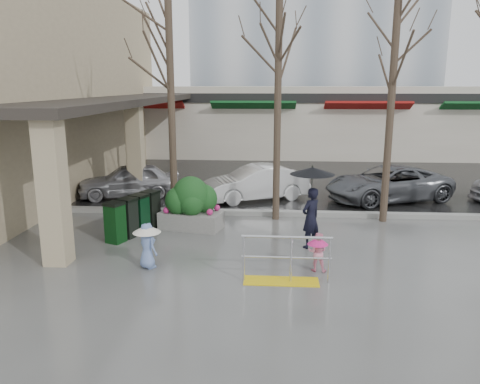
# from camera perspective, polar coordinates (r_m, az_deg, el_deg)

# --- Properties ---
(ground) EXTENTS (120.00, 120.00, 0.00)m
(ground) POSITION_cam_1_polar(r_m,az_deg,el_deg) (11.36, -1.69, -8.23)
(ground) COLOR #51514F
(ground) RESTS_ON ground
(street_asphalt) EXTENTS (120.00, 36.00, 0.01)m
(street_asphalt) POSITION_cam_1_polar(r_m,az_deg,el_deg) (32.81, 2.15, 5.77)
(street_asphalt) COLOR black
(street_asphalt) RESTS_ON ground
(curb) EXTENTS (120.00, 0.30, 0.15)m
(curb) POSITION_cam_1_polar(r_m,az_deg,el_deg) (15.13, -0.19, -2.50)
(curb) COLOR gray
(curb) RESTS_ON ground
(near_building) EXTENTS (6.00, 18.00, 8.00)m
(near_building) POSITION_cam_1_polar(r_m,az_deg,el_deg) (21.10, -25.01, 11.49)
(near_building) COLOR tan
(near_building) RESTS_ON ground
(canopy_slab) EXTENTS (2.80, 18.00, 0.25)m
(canopy_slab) POSITION_cam_1_polar(r_m,az_deg,el_deg) (19.46, -13.80, 11.18)
(canopy_slab) COLOR #2D2823
(canopy_slab) RESTS_ON pillar_front
(pillar_front) EXTENTS (0.55, 0.55, 3.50)m
(pillar_front) POSITION_cam_1_polar(r_m,az_deg,el_deg) (11.45, -21.83, 0.14)
(pillar_front) COLOR tan
(pillar_front) RESTS_ON ground
(pillar_back) EXTENTS (0.55, 0.55, 3.50)m
(pillar_back) POSITION_cam_1_polar(r_m,az_deg,el_deg) (17.43, -12.63, 4.88)
(pillar_back) COLOR tan
(pillar_back) RESTS_ON ground
(storefront_row) EXTENTS (34.00, 6.74, 4.00)m
(storefront_row) POSITION_cam_1_polar(r_m,az_deg,el_deg) (28.60, 5.97, 8.69)
(storefront_row) COLOR beige
(storefront_row) RESTS_ON ground
(handrail) EXTENTS (1.90, 0.50, 1.03)m
(handrail) POSITION_cam_1_polar(r_m,az_deg,el_deg) (10.06, 5.42, -8.87)
(handrail) COLOR yellow
(handrail) RESTS_ON ground
(tree_west) EXTENTS (3.20, 3.20, 6.80)m
(tree_west) POSITION_cam_1_polar(r_m,az_deg,el_deg) (14.50, -8.58, 16.69)
(tree_west) COLOR #382B21
(tree_west) RESTS_ON ground
(tree_midwest) EXTENTS (3.20, 3.20, 7.00)m
(tree_midwest) POSITION_cam_1_polar(r_m,az_deg,el_deg) (14.18, 4.75, 17.48)
(tree_midwest) COLOR #382B21
(tree_midwest) RESTS_ON ground
(tree_mideast) EXTENTS (3.20, 3.20, 6.50)m
(tree_mideast) POSITION_cam_1_polar(r_m,az_deg,el_deg) (14.57, 18.30, 15.30)
(tree_mideast) COLOR #382B21
(tree_mideast) RESTS_ON ground
(woman) EXTENTS (1.13, 1.13, 2.15)m
(woman) POSITION_cam_1_polar(r_m,az_deg,el_deg) (11.95, 8.69, -0.88)
(woman) COLOR black
(woman) RESTS_ON ground
(child_pink) EXTENTS (0.49, 0.47, 0.90)m
(child_pink) POSITION_cam_1_polar(r_m,az_deg,el_deg) (10.68, 9.44, -6.90)
(child_pink) COLOR pink
(child_pink) RESTS_ON ground
(child_blue) EXTENTS (0.64, 0.64, 1.07)m
(child_blue) POSITION_cam_1_polar(r_m,az_deg,el_deg) (10.87, -11.25, -5.85)
(child_blue) COLOR #6E88C3
(child_blue) RESTS_ON ground
(planter) EXTENTS (1.92, 1.25, 1.54)m
(planter) POSITION_cam_1_polar(r_m,az_deg,el_deg) (13.63, -5.96, -1.42)
(planter) COLOR gray
(planter) RESTS_ON ground
(news_boxes) EXTENTS (1.17, 1.98, 1.10)m
(news_boxes) POSITION_cam_1_polar(r_m,az_deg,el_deg) (13.38, -12.81, -2.80)
(news_boxes) COLOR #0C3813
(news_boxes) RESTS_ON ground
(car_a) EXTENTS (3.97, 2.52, 1.26)m
(car_a) POSITION_cam_1_polar(r_m,az_deg,el_deg) (17.90, -13.36, 1.41)
(car_a) COLOR #A7A6AB
(car_a) RESTS_ON ground
(car_b) EXTENTS (4.03, 2.81, 1.26)m
(car_b) POSITION_cam_1_polar(r_m,az_deg,el_deg) (16.95, 1.95, 1.12)
(car_b) COLOR white
(car_b) RESTS_ON ground
(car_c) EXTENTS (4.98, 3.54, 1.26)m
(car_c) POSITION_cam_1_polar(r_m,az_deg,el_deg) (17.67, 17.59, 1.00)
(car_c) COLOR #5C5F64
(car_c) RESTS_ON ground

